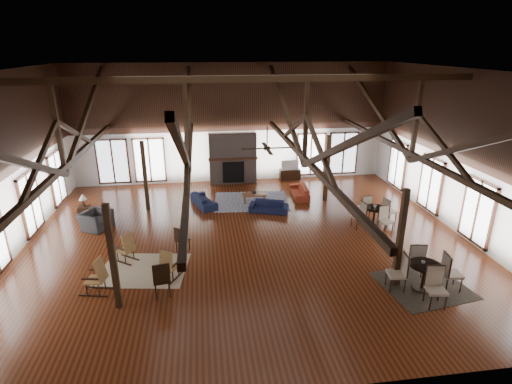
{
  "coord_description": "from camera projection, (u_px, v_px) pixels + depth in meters",
  "views": [
    {
      "loc": [
        -1.54,
        -13.15,
        6.76
      ],
      "look_at": [
        0.43,
        1.0,
        1.5
      ],
      "focal_mm": 28.0,
      "sensor_mm": 36.0,
      "label": 1
    }
  ],
  "objects": [
    {
      "name": "floor",
      "position": [
        248.0,
        240.0,
        14.76
      ],
      "size": [
        16.0,
        16.0,
        0.0
      ],
      "primitive_type": "plane",
      "color": "#602B14",
      "rests_on": "ground"
    },
    {
      "name": "ceiling",
      "position": [
        247.0,
        71.0,
        12.69
      ],
      "size": [
        16.0,
        14.0,
        0.02
      ],
      "primitive_type": "cube",
      "color": "black",
      "rests_on": "wall_back"
    },
    {
      "name": "wall_back",
      "position": [
        231.0,
        124.0,
        20.23
      ],
      "size": [
        16.0,
        0.02,
        6.0
      ],
      "primitive_type": "cube",
      "color": "silver",
      "rests_on": "floor"
    },
    {
      "name": "wall_front",
      "position": [
        293.0,
        266.0,
        7.22
      ],
      "size": [
        16.0,
        0.02,
        6.0
      ],
      "primitive_type": "cube",
      "color": "silver",
      "rests_on": "floor"
    },
    {
      "name": "wall_right",
      "position": [
        462.0,
        154.0,
        14.75
      ],
      "size": [
        0.02,
        14.0,
        6.0
      ],
      "primitive_type": "cube",
      "color": "silver",
      "rests_on": "floor"
    },
    {
      "name": "roof_truss",
      "position": [
        248.0,
        132.0,
        13.37
      ],
      "size": [
        15.6,
        14.07,
        3.14
      ],
      "color": "black",
      "rests_on": "wall_back"
    },
    {
      "name": "post_grid",
      "position": [
        248.0,
        201.0,
        14.23
      ],
      "size": [
        8.16,
        7.16,
        3.05
      ],
      "color": "black",
      "rests_on": "floor"
    },
    {
      "name": "fireplace",
      "position": [
        233.0,
        159.0,
        20.51
      ],
      "size": [
        2.5,
        0.69,
        2.6
      ],
      "color": "#6A5A51",
      "rests_on": "floor"
    },
    {
      "name": "ceiling_fan",
      "position": [
        267.0,
        147.0,
        12.6
      ],
      "size": [
        1.6,
        1.6,
        0.75
      ],
      "color": "black",
      "rests_on": "roof_truss"
    },
    {
      "name": "sofa_navy_front",
      "position": [
        269.0,
        207.0,
        17.14
      ],
      "size": [
        1.77,
        1.14,
        0.48
      ],
      "primitive_type": "imported",
      "rotation": [
        0.0,
        0.0,
        -0.32
      ],
      "color": "#131736",
      "rests_on": "floor"
    },
    {
      "name": "sofa_navy_left",
      "position": [
        204.0,
        200.0,
        17.82
      ],
      "size": [
        1.87,
        1.23,
        0.51
      ],
      "primitive_type": "imported",
      "rotation": [
        0.0,
        0.0,
        1.92
      ],
      "color": "#131A36",
      "rests_on": "floor"
    },
    {
      "name": "sofa_orange",
      "position": [
        300.0,
        192.0,
        18.88
      ],
      "size": [
        1.81,
        0.8,
        0.52
      ],
      "primitive_type": "imported",
      "rotation": [
        0.0,
        0.0,
        -1.63
      ],
      "color": "maroon",
      "rests_on": "floor"
    },
    {
      "name": "coffee_table",
      "position": [
        254.0,
        195.0,
        18.16
      ],
      "size": [
        1.12,
        0.62,
        0.41
      ],
      "rotation": [
        0.0,
        0.0,
        0.08
      ],
      "color": "brown",
      "rests_on": "floor"
    },
    {
      "name": "vase",
      "position": [
        254.0,
        191.0,
        18.14
      ],
      "size": [
        0.21,
        0.21,
        0.21
      ],
      "primitive_type": "imported",
      "rotation": [
        0.0,
        0.0,
        0.05
      ],
      "color": "#B2B2B2",
      "rests_on": "coffee_table"
    },
    {
      "name": "armchair",
      "position": [
        96.0,
        220.0,
        15.57
      ],
      "size": [
        1.4,
        1.34,
        0.7
      ],
      "primitive_type": "imported",
      "rotation": [
        0.0,
        0.0,
        1.07
      ],
      "color": "#29282A",
      "rests_on": "floor"
    },
    {
      "name": "side_table_lamp",
      "position": [
        85.0,
        210.0,
        16.32
      ],
      "size": [
        0.45,
        0.45,
        1.14
      ],
      "color": "black",
      "rests_on": "floor"
    },
    {
      "name": "rocking_chair_a",
      "position": [
        127.0,
        248.0,
        13.12
      ],
      "size": [
        0.89,
        0.8,
        1.02
      ],
      "rotation": [
        0.0,
        0.0,
        0.94
      ],
      "color": "#A06B3C",
      "rests_on": "floor"
    },
    {
      "name": "rocking_chair_b",
      "position": [
        168.0,
        266.0,
        12.11
      ],
      "size": [
        0.73,
        0.87,
        0.99
      ],
      "rotation": [
        0.0,
        0.0,
        -0.51
      ],
      "color": "#A06B3C",
      "rests_on": "floor"
    },
    {
      "name": "rocking_chair_c",
      "position": [
        98.0,
        277.0,
        11.43
      ],
      "size": [
        0.93,
        0.62,
        1.1
      ],
      "rotation": [
        0.0,
        0.0,
        1.37
      ],
      "color": "#A06B3C",
      "rests_on": "floor"
    },
    {
      "name": "side_chair_a",
      "position": [
        180.0,
        238.0,
        13.73
      ],
      "size": [
        0.56,
        0.56,
        0.93
      ],
      "rotation": [
        0.0,
        0.0,
        -0.72
      ],
      "color": "black",
      "rests_on": "floor"
    },
    {
      "name": "side_chair_b",
      "position": [
        162.0,
        277.0,
        11.2
      ],
      "size": [
        0.54,
        0.54,
        1.11
      ],
      "rotation": [
        0.0,
        0.0,
        0.15
      ],
      "color": "black",
      "rests_on": "floor"
    },
    {
      "name": "cafe_table_near",
      "position": [
        424.0,
        272.0,
        11.59
      ],
      "size": [
        2.2,
        2.2,
        1.13
      ],
      "rotation": [
        0.0,
        0.0,
        -0.13
      ],
      "color": "black",
      "rests_on": "floor"
    },
    {
      "name": "cafe_table_far",
      "position": [
        374.0,
        213.0,
        15.84
      ],
      "size": [
        1.99,
        1.99,
        1.02
      ],
      "rotation": [
        0.0,
        0.0,
        0.22
      ],
      "color": "black",
      "rests_on": "floor"
    },
    {
      "name": "cup_near",
      "position": [
        423.0,
        262.0,
        11.54
      ],
      "size": [
        0.13,
        0.13,
        0.09
      ],
      "primitive_type": "imported",
      "rotation": [
        0.0,
        0.0,
        -0.2
      ],
      "color": "#B2B2B2",
      "rests_on": "cafe_table_near"
    },
    {
      "name": "cup_far",
      "position": [
        375.0,
        206.0,
        15.79
      ],
      "size": [
        0.17,
        0.17,
        0.11
      ],
      "primitive_type": "imported",
      "rotation": [
        0.0,
        0.0,
        -0.26
      ],
      "color": "#B2B2B2",
      "rests_on": "cafe_table_far"
    },
    {
      "name": "tv_console",
      "position": [
        290.0,
        174.0,
        21.33
      ],
      "size": [
        1.09,
        0.41,
        0.54
      ],
      "primitive_type": "cube",
      "color": "black",
      "rests_on": "floor"
    },
    {
      "name": "television",
      "position": [
        289.0,
        165.0,
        21.14
      ],
      "size": [
        0.94,
        0.2,
        0.54
      ],
      "primitive_type": "imported",
      "rotation": [
        0.0,
        0.0,
        0.09
      ],
      "color": "#B2B2B2",
      "rests_on": "tv_console"
    },
    {
      "name": "rug_tan",
      "position": [
        144.0,
        270.0,
        12.78
      ],
      "size": [
        2.97,
        2.48,
        0.01
      ],
      "primitive_type": "cube",
      "rotation": [
        0.0,
        0.0,
        -0.15
      ],
      "color": "tan",
      "rests_on": "floor"
    },
    {
      "name": "rug_navy",
      "position": [
        251.0,
        201.0,
        18.39
      ],
      "size": [
        3.53,
        2.76,
        0.01
      ],
      "primitive_type": "cube",
      "rotation": [
        0.0,
        0.0,
        -0.08
      ],
      "color": "#1B204C",
      "rests_on": "floor"
    },
    {
      "name": "rug_dark",
      "position": [
        423.0,
        285.0,
        11.94
      ],
      "size": [
        2.7,
        2.52,
        0.01
      ],
      "primitive_type": "cube",
      "rotation": [
        0.0,
        0.0,
        0.16
      ],
      "color": "black",
      "rests_on": "floor"
    }
  ]
}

